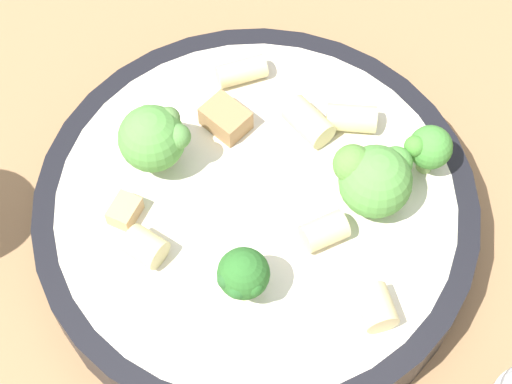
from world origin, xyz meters
TOP-DOWN VIEW (x-y plane):
  - ground_plane at (0.00, 0.00)m, footprint 2.00×2.00m
  - pasta_bowl at (0.00, 0.00)m, footprint 0.25×0.25m
  - broccoli_floret_0 at (0.05, 0.08)m, footprint 0.02×0.03m
  - broccoli_floret_1 at (-0.06, -0.02)m, footprint 0.04×0.04m
  - broccoli_floret_2 at (0.04, -0.04)m, footprint 0.03×0.03m
  - broccoli_floret_3 at (0.04, 0.05)m, footprint 0.04×0.04m
  - rigatoni_0 at (-0.01, 0.05)m, footprint 0.03×0.02m
  - rigatoni_1 at (0.04, 0.01)m, footprint 0.02×0.03m
  - rigatoni_2 at (0.09, -0.00)m, footprint 0.03×0.03m
  - rigatoni_3 at (0.00, 0.07)m, footprint 0.03×0.03m
  - rigatoni_4 at (-0.02, -0.06)m, footprint 0.02×0.02m
  - rigatoni_5 at (-0.07, 0.05)m, footprint 0.02×0.03m
  - chicken_chunk_0 at (-0.04, -0.06)m, footprint 0.02×0.02m
  - chicken_chunk_1 at (-0.05, 0.02)m, footprint 0.03×0.02m

SIDE VIEW (x-z plane):
  - ground_plane at x=0.00m, z-range 0.00..0.00m
  - pasta_bowl at x=0.00m, z-range 0.00..0.04m
  - chicken_chunk_0 at x=-0.04m, z-range 0.04..0.05m
  - rigatoni_5 at x=-0.07m, z-range 0.04..0.05m
  - chicken_chunk_1 at x=-0.05m, z-range 0.04..0.05m
  - rigatoni_3 at x=0.00m, z-range 0.04..0.05m
  - rigatoni_1 at x=0.04m, z-range 0.04..0.05m
  - rigatoni_0 at x=-0.01m, z-range 0.04..0.05m
  - rigatoni_4 at x=-0.02m, z-range 0.04..0.05m
  - rigatoni_2 at x=0.09m, z-range 0.04..0.05m
  - broccoli_floret_0 at x=0.05m, z-range 0.04..0.07m
  - broccoli_floret_3 at x=0.04m, z-range 0.04..0.08m
  - broccoli_floret_2 at x=0.04m, z-range 0.04..0.08m
  - broccoli_floret_1 at x=-0.06m, z-range 0.04..0.08m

